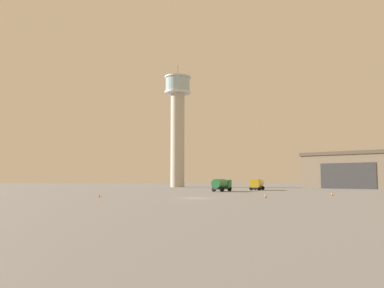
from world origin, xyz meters
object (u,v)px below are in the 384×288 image
at_px(control_tower, 178,119).
at_px(traffic_cone_near_left, 99,195).
at_px(truck_fuel_tanker_green, 221,184).
at_px(traffic_cone_near_right, 332,194).
at_px(truck_fuel_tanker_yellow, 257,184).
at_px(traffic_cone_mid_apron, 266,195).

distance_m(control_tower, traffic_cone_near_left, 77.78).
xyz_separation_m(control_tower, truck_fuel_tanker_green, (8.89, -47.41, -22.22)).
bearing_deg(control_tower, traffic_cone_near_left, -101.14).
distance_m(truck_fuel_tanker_green, traffic_cone_near_right, 27.44).
relative_size(control_tower, truck_fuel_tanker_yellow, 6.59).
distance_m(truck_fuel_tanker_yellow, traffic_cone_near_left, 48.79).
bearing_deg(traffic_cone_near_left, control_tower, 78.86).
distance_m(control_tower, traffic_cone_near_right, 77.46).
bearing_deg(truck_fuel_tanker_yellow, truck_fuel_tanker_green, -20.56).
bearing_deg(traffic_cone_near_left, traffic_cone_near_right, 4.98).
bearing_deg(truck_fuel_tanker_yellow, traffic_cone_near_right, 37.09).
height_order(truck_fuel_tanker_green, truck_fuel_tanker_yellow, truck_fuel_tanker_green).
bearing_deg(control_tower, truck_fuel_tanker_green, -79.37).
bearing_deg(traffic_cone_near_left, truck_fuel_tanker_green, 47.49).
distance_m(truck_fuel_tanker_yellow, traffic_cone_mid_apron, 39.48).
bearing_deg(truck_fuel_tanker_green, traffic_cone_mid_apron, -142.91).
height_order(truck_fuel_tanker_green, traffic_cone_near_right, truck_fuel_tanker_green).
bearing_deg(traffic_cone_mid_apron, truck_fuel_tanker_green, 95.78).
distance_m(traffic_cone_near_left, traffic_cone_near_right, 39.89).
height_order(truck_fuel_tanker_yellow, traffic_cone_near_left, truck_fuel_tanker_yellow).
relative_size(traffic_cone_near_left, traffic_cone_mid_apron, 0.89).
xyz_separation_m(control_tower, truck_fuel_tanker_yellow, (19.46, -37.56, -22.21)).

